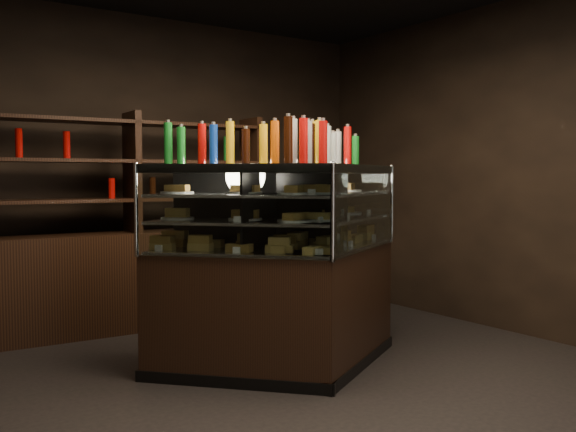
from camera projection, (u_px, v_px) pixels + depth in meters
name	position (u px, v px, depth m)	size (l,w,h in m)	color
ground	(284.00, 381.00, 4.44)	(5.00, 5.00, 0.00)	black
room_shell	(284.00, 98.00, 4.32)	(5.02, 5.02, 3.01)	black
display_case	(285.00, 301.00, 4.70)	(2.12, 1.48, 1.51)	black
food_display	(286.00, 216.00, 4.65)	(1.73, 1.02, 0.46)	#BE9644
bottles_top	(285.00, 145.00, 4.63)	(1.55, 0.88, 0.30)	black
potted_conifer	(313.00, 281.00, 5.92)	(0.37, 0.37, 0.79)	black
back_shelving	(134.00, 264.00, 5.92)	(2.56, 0.51, 2.00)	black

